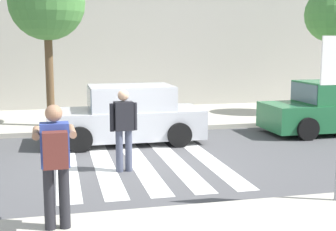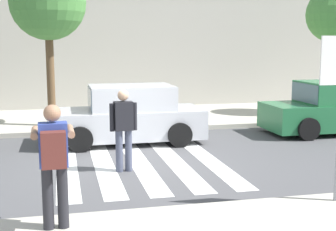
{
  "view_description": "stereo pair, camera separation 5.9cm",
  "coord_description": "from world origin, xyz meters",
  "px_view_note": "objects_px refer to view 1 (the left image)",
  "views": [
    {
      "loc": [
        -1.72,
        -10.05,
        2.68
      ],
      "look_at": [
        0.6,
        -0.2,
        1.1
      ],
      "focal_mm": 50.0,
      "sensor_mm": 36.0,
      "label": 1
    },
    {
      "loc": [
        -1.66,
        -10.06,
        2.68
      ],
      "look_at": [
        0.6,
        -0.2,
        1.1
      ],
      "focal_mm": 50.0,
      "sensor_mm": 36.0,
      "label": 2
    }
  ],
  "objects_px": {
    "photographer_with_backpack": "(55,156)",
    "pedestrian_crossing": "(124,126)",
    "parked_car_green": "(333,109)",
    "street_tree_east": "(333,16)",
    "parked_car_silver": "(127,116)",
    "street_tree_center": "(47,3)"
  },
  "relations": [
    {
      "from": "parked_car_silver",
      "to": "photographer_with_backpack",
      "type": "bearing_deg",
      "value": -107.03
    },
    {
      "from": "photographer_with_backpack",
      "to": "parked_car_silver",
      "type": "relative_size",
      "value": 0.42
    },
    {
      "from": "photographer_with_backpack",
      "to": "street_tree_east",
      "type": "height_order",
      "value": "street_tree_east"
    },
    {
      "from": "photographer_with_backpack",
      "to": "pedestrian_crossing",
      "type": "height_order",
      "value": "photographer_with_backpack"
    },
    {
      "from": "street_tree_east",
      "to": "parked_car_silver",
      "type": "bearing_deg",
      "value": -161.77
    },
    {
      "from": "parked_car_silver",
      "to": "street_tree_center",
      "type": "height_order",
      "value": "street_tree_center"
    },
    {
      "from": "photographer_with_backpack",
      "to": "street_tree_center",
      "type": "bearing_deg",
      "value": 91.19
    },
    {
      "from": "photographer_with_backpack",
      "to": "parked_car_silver",
      "type": "bearing_deg",
      "value": 72.97
    },
    {
      "from": "photographer_with_backpack",
      "to": "pedestrian_crossing",
      "type": "xyz_separation_m",
      "value": [
        1.36,
        3.2,
        -0.19
      ]
    },
    {
      "from": "street_tree_center",
      "to": "pedestrian_crossing",
      "type": "bearing_deg",
      "value": -73.51
    },
    {
      "from": "parked_car_green",
      "to": "street_tree_east",
      "type": "relative_size",
      "value": 0.92
    },
    {
      "from": "street_tree_east",
      "to": "street_tree_center",
      "type": "bearing_deg",
      "value": -179.09
    },
    {
      "from": "photographer_with_backpack",
      "to": "street_tree_center",
      "type": "distance_m",
      "value": 8.82
    },
    {
      "from": "parked_car_green",
      "to": "street_tree_center",
      "type": "relative_size",
      "value": 0.84
    },
    {
      "from": "parked_car_silver",
      "to": "street_tree_center",
      "type": "xyz_separation_m",
      "value": [
        -2.03,
        2.36,
        3.12
      ]
    },
    {
      "from": "photographer_with_backpack",
      "to": "street_tree_center",
      "type": "relative_size",
      "value": 0.35
    },
    {
      "from": "photographer_with_backpack",
      "to": "parked_car_green",
      "type": "relative_size",
      "value": 0.42
    },
    {
      "from": "pedestrian_crossing",
      "to": "parked_car_silver",
      "type": "distance_m",
      "value": 2.9
    },
    {
      "from": "street_tree_center",
      "to": "street_tree_east",
      "type": "height_order",
      "value": "street_tree_center"
    },
    {
      "from": "pedestrian_crossing",
      "to": "photographer_with_backpack",
      "type": "bearing_deg",
      "value": -113.08
    },
    {
      "from": "pedestrian_crossing",
      "to": "parked_car_green",
      "type": "distance_m",
      "value": 7.28
    },
    {
      "from": "pedestrian_crossing",
      "to": "street_tree_center",
      "type": "distance_m",
      "value": 6.14
    }
  ]
}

